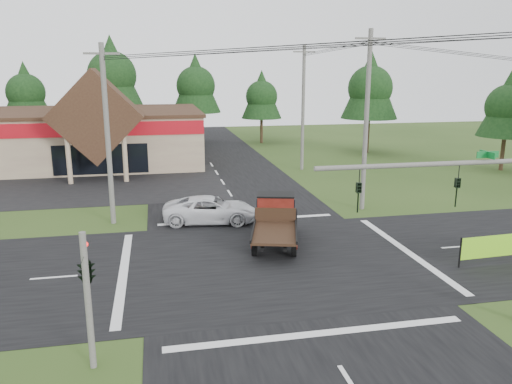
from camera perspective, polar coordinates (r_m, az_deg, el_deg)
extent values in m
plane|color=#2D4518|center=(24.33, 1.92, -7.92)|extent=(120.00, 120.00, 0.00)
cube|color=black|center=(24.32, 1.92, -7.90)|extent=(12.00, 120.00, 0.02)
cube|color=black|center=(24.32, 1.92, -7.90)|extent=(120.00, 12.00, 0.02)
cube|color=black|center=(42.85, -22.92, 0.54)|extent=(28.00, 14.00, 0.02)
cube|color=gray|center=(53.48, -23.05, 5.65)|extent=(30.00, 15.00, 5.00)
cube|color=#382017|center=(53.23, -23.31, 8.37)|extent=(30.40, 15.40, 0.30)
cube|color=maroon|center=(45.97, -25.03, 6.34)|extent=(30.00, 0.12, 1.20)
cube|color=#382017|center=(43.90, -17.78, 8.26)|extent=(7.78, 4.00, 7.78)
cylinder|color=gray|center=(42.93, -20.61, 3.47)|extent=(0.40, 0.40, 4.00)
cylinder|color=gray|center=(42.44, -14.73, 3.79)|extent=(0.40, 0.40, 4.00)
cube|color=black|center=(45.34, -17.31, 3.59)|extent=(8.00, 0.08, 2.60)
cylinder|color=#595651|center=(17.21, 19.48, 3.02)|extent=(8.00, 0.16, 0.16)
imported|color=black|center=(17.93, 21.98, -0.06)|extent=(0.16, 0.20, 1.00)
imported|color=black|center=(16.29, 11.62, -0.64)|extent=(0.16, 0.20, 1.00)
cube|color=#0C6626|center=(18.27, 24.96, 3.90)|extent=(0.80, 0.04, 0.22)
cylinder|color=#595651|center=(16.14, -18.64, -11.81)|extent=(0.20, 0.20, 4.40)
imported|color=black|center=(15.76, -18.97, -6.56)|extent=(0.53, 2.48, 1.00)
sphere|color=#FF0C0C|center=(15.83, -18.96, -5.69)|extent=(0.18, 0.18, 0.18)
cylinder|color=#595651|center=(30.34, -16.60, 6.10)|extent=(0.30, 0.30, 10.50)
cube|color=#595651|center=(30.13, -17.22, 14.89)|extent=(2.00, 0.12, 0.12)
cylinder|color=#595651|center=(32.96, 12.48, 7.78)|extent=(0.30, 0.30, 11.50)
cube|color=#595651|center=(32.87, 12.96, 16.74)|extent=(2.00, 0.12, 0.12)
cylinder|color=#595651|center=(46.08, 5.40, 9.44)|extent=(0.30, 0.30, 11.20)
cube|color=#595651|center=(45.99, 5.54, 15.66)|extent=(2.00, 0.12, 0.12)
cylinder|color=#332316|center=(66.06, -24.41, 6.20)|extent=(0.36, 0.36, 3.50)
cone|color=black|center=(65.70, -24.85, 10.56)|extent=(5.60, 5.60, 6.60)
sphere|color=black|center=(65.71, -24.82, 10.30)|extent=(4.40, 4.40, 4.40)
cylinder|color=#332316|center=(63.52, -15.78, 7.12)|extent=(0.36, 0.36, 4.55)
cone|color=black|center=(63.17, -16.17, 13.04)|extent=(7.28, 7.28, 8.58)
sphere|color=black|center=(63.17, -16.15, 12.69)|extent=(5.72, 5.72, 5.72)
cylinder|color=#332316|center=(64.60, -6.76, 7.33)|extent=(0.36, 0.36, 3.85)
cone|color=black|center=(64.23, -6.90, 12.26)|extent=(6.16, 6.16, 7.26)
sphere|color=black|center=(64.24, -6.89, 11.96)|extent=(4.84, 4.84, 4.84)
cylinder|color=#332316|center=(63.83, 0.63, 7.03)|extent=(0.36, 0.36, 3.15)
cone|color=black|center=(63.47, 0.64, 11.11)|extent=(5.04, 5.04, 5.94)
sphere|color=black|center=(63.48, 0.64, 10.87)|extent=(3.96, 3.96, 3.96)
cylinder|color=#332316|center=(57.40, 12.64, 6.31)|extent=(0.36, 0.36, 3.85)
cone|color=black|center=(56.99, 12.93, 11.85)|extent=(6.16, 6.16, 7.26)
sphere|color=black|center=(57.00, 12.92, 11.52)|extent=(4.84, 4.84, 4.84)
cylinder|color=#332316|center=(51.31, 26.34, 3.98)|extent=(0.36, 0.36, 3.15)
cone|color=black|center=(50.86, 26.88, 9.03)|extent=(5.04, 5.04, 5.94)
sphere|color=black|center=(50.87, 26.85, 8.73)|extent=(3.96, 3.96, 3.96)
imported|color=white|center=(30.32, -5.21, -2.01)|extent=(5.97, 3.40, 1.57)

